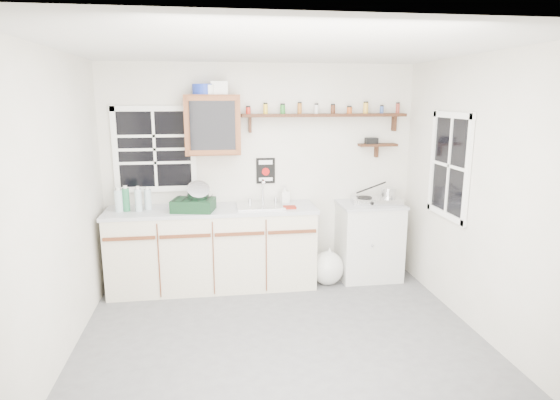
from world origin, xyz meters
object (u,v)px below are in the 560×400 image
(right_cabinet, at_px, (369,240))
(dish_rack, at_px, (195,201))
(hotplate, at_px, (376,200))
(spice_shelf, at_px, (324,115))
(upper_cabinet, at_px, (213,125))
(main_cabinet, at_px, (213,248))

(right_cabinet, distance_m, dish_rack, 2.10)
(right_cabinet, bearing_deg, dish_rack, -176.43)
(hotplate, bearing_deg, dish_rack, -169.24)
(right_cabinet, xyz_separation_m, dish_rack, (-2.01, -0.13, 0.57))
(hotplate, bearing_deg, spice_shelf, 168.45)
(upper_cabinet, height_order, dish_rack, upper_cabinet)
(right_cabinet, bearing_deg, hotplate, -17.78)
(right_cabinet, distance_m, upper_cabinet, 2.26)
(spice_shelf, relative_size, hotplate, 3.20)
(upper_cabinet, bearing_deg, right_cabinet, -3.76)
(spice_shelf, bearing_deg, right_cabinet, -19.60)
(right_cabinet, relative_size, hotplate, 1.52)
(dish_rack, bearing_deg, right_cabinet, 15.80)
(main_cabinet, bearing_deg, hotplate, 0.16)
(right_cabinet, height_order, upper_cabinet, upper_cabinet)
(upper_cabinet, xyz_separation_m, hotplate, (1.86, -0.14, -0.88))
(right_cabinet, distance_m, spice_shelf, 1.57)
(main_cabinet, height_order, spice_shelf, spice_shelf)
(spice_shelf, xyz_separation_m, hotplate, (0.59, -0.21, -0.98))
(right_cabinet, distance_m, hotplate, 0.50)
(spice_shelf, bearing_deg, main_cabinet, -170.74)
(main_cabinet, bearing_deg, right_cabinet, 0.79)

